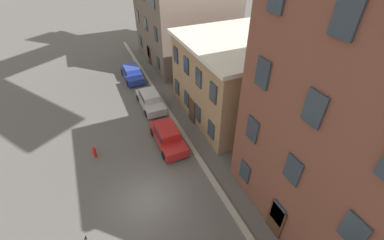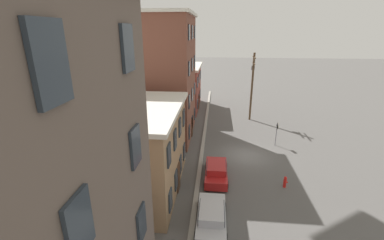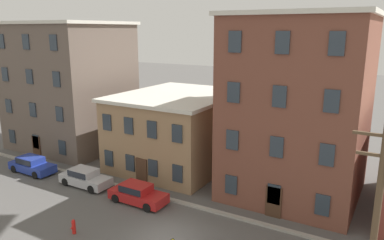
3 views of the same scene
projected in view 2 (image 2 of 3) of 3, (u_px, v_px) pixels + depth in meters
The scene contains 10 objects.
ground_plane at pixel (246, 155), 25.78m from camera, with size 200.00×200.00×0.00m, color #565451.
kerb_strip at pixel (202, 153), 26.16m from camera, with size 56.00×0.36×0.16m, color #9E998E.
apartment_midblock at pixel (103, 148), 19.67m from camera, with size 9.91×12.03×6.73m.
apartment_far at pixel (150, 77), 29.01m from camera, with size 9.99×10.05×13.69m.
apartment_annex at pixel (165, 87), 40.85m from camera, with size 10.28×11.40×6.80m.
car_silver at pixel (211, 216), 16.23m from camera, with size 4.40×1.92×1.43m.
car_red at pixel (216, 171), 21.51m from camera, with size 4.40×1.92×1.43m.
caution_sign at pixel (277, 130), 27.52m from camera, with size 0.85×0.08×2.65m.
utility_pole at pixel (252, 83), 34.60m from camera, with size 2.40×0.44×9.18m.
fire_hydrant at pixel (285, 182), 20.42m from camera, with size 0.24×0.34×0.96m.
Camera 2 is at (-23.58, 3.25, 11.86)m, focal length 24.00 mm.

